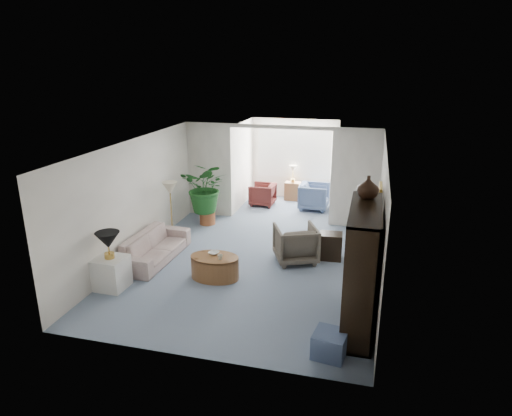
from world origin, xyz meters
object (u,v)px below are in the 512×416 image
(coffee_cup, at_px, (220,257))
(table_lamp, at_px, (108,240))
(ottoman, at_px, (330,344))
(sunroom_table, at_px, (293,191))
(sofa, at_px, (155,247))
(framed_picture, at_px, (381,198))
(floor_lamp, at_px, (170,188))
(sunroom_chair_blue, at_px, (314,197))
(end_table, at_px, (111,273))
(cabinet_urn, at_px, (368,187))
(entertainment_cabinet, at_px, (362,268))
(plant_pot, at_px, (207,218))
(sunroom_chair_maroon, at_px, (262,194))
(side_table_dark, at_px, (331,246))
(coffee_bowl, at_px, (214,253))
(coffee_table, at_px, (215,267))
(wingback_chair, at_px, (296,244))

(coffee_cup, bearing_deg, table_lamp, -157.98)
(ottoman, relative_size, sunroom_table, 0.83)
(sofa, bearing_deg, framed_picture, -88.69)
(framed_picture, bearing_deg, floor_lamp, 165.55)
(sunroom_chair_blue, relative_size, sunroom_table, 1.48)
(end_table, bearing_deg, sunroom_table, 70.61)
(sofa, bearing_deg, coffee_cup, -108.12)
(ottoman, height_order, sunroom_table, sunroom_table)
(framed_picture, bearing_deg, cabinet_urn, -103.77)
(entertainment_cabinet, xyz_separation_m, ottoman, (-0.35, -0.92, -0.80))
(coffee_cup, xyz_separation_m, entertainment_cabinet, (2.60, -0.87, 0.48))
(floor_lamp, height_order, plant_pot, floor_lamp)
(coffee_cup, bearing_deg, end_table, -157.98)
(floor_lamp, height_order, sunroom_chair_maroon, floor_lamp)
(cabinet_urn, bearing_deg, table_lamp, -175.10)
(framed_picture, bearing_deg, side_table_dark, 132.01)
(table_lamp, height_order, plant_pot, table_lamp)
(end_table, bearing_deg, table_lamp, 0.00)
(coffee_bowl, bearing_deg, sunroom_chair_maroon, 92.03)
(coffee_table, relative_size, entertainment_cabinet, 0.49)
(sunroom_chair_maroon, bearing_deg, coffee_table, 4.04)
(table_lamp, relative_size, side_table_dark, 0.78)
(side_table_dark, bearing_deg, coffee_bowl, -147.05)
(floor_lamp, bearing_deg, side_table_dark, -2.81)
(framed_picture, bearing_deg, end_table, -164.27)
(coffee_cup, relative_size, sunroom_chair_blue, 0.12)
(coffee_cup, relative_size, cabinet_urn, 0.28)
(end_table, height_order, sunroom_chair_blue, sunroom_chair_blue)
(coffee_table, distance_m, wingback_chair, 1.82)
(sofa, bearing_deg, sunroom_chair_maroon, -15.16)
(framed_picture, xyz_separation_m, wingback_chair, (-1.61, 0.71, -1.31))
(cabinet_urn, xyz_separation_m, plant_pot, (-3.96, 3.33, -1.98))
(sunroom_chair_maroon, bearing_deg, side_table_dark, 36.22)
(side_table_dark, bearing_deg, plant_pot, 157.16)
(coffee_table, bearing_deg, side_table_dark, 35.45)
(end_table, xyz_separation_m, floor_lamp, (0.07, 2.51, 0.95))
(cabinet_urn, bearing_deg, sunroom_chair_blue, 105.62)
(end_table, bearing_deg, sunroom_chair_blue, 61.97)
(side_table_dark, bearing_deg, sofa, -164.73)
(end_table, bearing_deg, coffee_table, 26.50)
(floor_lamp, bearing_deg, sunroom_table, 60.66)
(coffee_table, distance_m, coffee_bowl, 0.27)
(floor_lamp, bearing_deg, framed_picture, -14.45)
(floor_lamp, height_order, entertainment_cabinet, entertainment_cabinet)
(end_table, distance_m, coffee_bowl, 1.92)
(side_table_dark, relative_size, sunroom_chair_blue, 0.70)
(coffee_cup, bearing_deg, sunroom_chair_maroon, 94.29)
(table_lamp, height_order, ottoman, table_lamp)
(side_table_dark, height_order, entertainment_cabinet, entertainment_cabinet)
(framed_picture, distance_m, coffee_bowl, 3.29)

